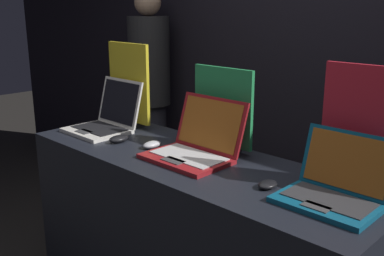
{
  "coord_description": "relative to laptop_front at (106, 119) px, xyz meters",
  "views": [
    {
      "loc": [
        1.38,
        -1.13,
        1.64
      ],
      "look_at": [
        0.0,
        0.3,
        1.1
      ],
      "focal_mm": 42.0,
      "sensor_mm": 36.0,
      "label": 1
    }
  ],
  "objects": [
    {
      "name": "wall_back",
      "position": [
        0.7,
        1.22,
        0.39
      ],
      "size": [
        8.0,
        0.05,
        2.8
      ],
      "color": "black",
      "rests_on": "ground_plane"
    },
    {
      "name": "display_counter",
      "position": [
        0.7,
        -0.01,
        -0.54
      ],
      "size": [
        1.87,
        0.6,
        0.95
      ],
      "color": "black",
      "rests_on": "ground_plane"
    },
    {
      "name": "laptop_front",
      "position": [
        0.0,
        0.0,
        0.0
      ],
      "size": [
        0.34,
        0.35,
        0.28
      ],
      "color": "silver",
      "rests_on": "display_counter"
    },
    {
      "name": "mouse_front",
      "position": [
        0.24,
        -0.09,
        -0.05
      ],
      "size": [
        0.07,
        0.12,
        0.04
      ],
      "color": "black",
      "rests_on": "display_counter"
    },
    {
      "name": "promo_stand_front",
      "position": [
        0.0,
        0.18,
        0.17
      ],
      "size": [
        0.34,
        0.07,
        0.49
      ],
      "color": "black",
      "rests_on": "display_counter"
    },
    {
      "name": "laptop_middle",
      "position": [
        0.7,
        0.01,
        -0.0
      ],
      "size": [
        0.39,
        0.35,
        0.27
      ],
      "color": "maroon",
      "rests_on": "display_counter"
    },
    {
      "name": "mouse_middle",
      "position": [
        0.44,
        -0.03,
        -0.05
      ],
      "size": [
        0.06,
        0.11,
        0.03
      ],
      "color": "#B2B2B7",
      "rests_on": "display_counter"
    },
    {
      "name": "promo_stand_middle",
      "position": [
        0.7,
        0.2,
        0.13
      ],
      "size": [
        0.36,
        0.07,
        0.41
      ],
      "color": "black",
      "rests_on": "display_counter"
    },
    {
      "name": "laptop_back",
      "position": [
        1.4,
        0.01,
        -0.01
      ],
      "size": [
        0.35,
        0.3,
        0.24
      ],
      "color": "#0F5170",
      "rests_on": "display_counter"
    },
    {
      "name": "mouse_back",
      "position": [
        1.15,
        -0.06,
        -0.05
      ],
      "size": [
        0.07,
        0.09,
        0.03
      ],
      "color": "black",
      "rests_on": "display_counter"
    },
    {
      "name": "promo_stand_back",
      "position": [
        1.4,
        0.19,
        0.17
      ],
      "size": [
        0.32,
        0.07,
        0.49
      ],
      "color": "black",
      "rests_on": "display_counter"
    },
    {
      "name": "person_bystander",
      "position": [
        -0.7,
        0.94,
        -0.09
      ],
      "size": [
        0.34,
        0.34,
        1.77
      ],
      "color": "#282833",
      "rests_on": "ground_plane"
    }
  ]
}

